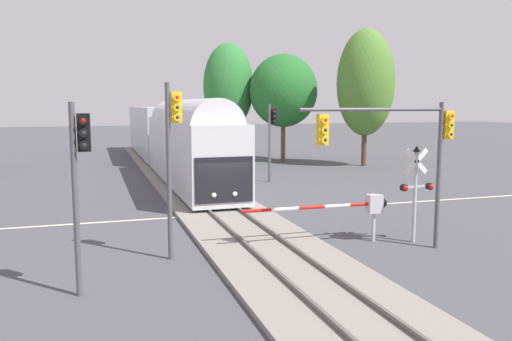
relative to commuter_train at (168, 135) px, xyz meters
name	(u,v)px	position (x,y,z in m)	size (l,w,h in m)	color
ground_plane	(223,214)	(0.00, -17.86, -2.80)	(220.00, 220.00, 0.00)	#47474C
road_centre_stripe	(223,214)	(0.00, -17.86, -2.79)	(44.00, 0.20, 0.01)	beige
railway_track	(223,212)	(0.00, -17.86, -2.70)	(4.40, 80.00, 0.32)	gray
commuter_train	(168,135)	(0.00, 0.00, 0.00)	(3.04, 39.33, 5.16)	silver
crossing_gate_near	(359,206)	(3.65, -24.28, -1.41)	(5.74, 0.40, 1.80)	#B7B7BC
crossing_signal_mast	(416,184)	(5.66, -24.89, -0.57)	(1.36, 0.44, 3.65)	#B2B2B7
traffic_signal_median	(172,143)	(-3.27, -24.29, 1.12)	(0.53, 0.38, 5.86)	#4C4C51
traffic_signal_far_side	(272,130)	(5.63, -8.70, 0.69)	(0.53, 0.38, 5.20)	#4C4C51
traffic_signal_near_right	(401,139)	(4.34, -25.81, 1.19)	(5.81, 0.38, 5.24)	#4C4C51
traffic_signal_near_left	(80,168)	(-6.11, -26.91, 0.70)	(0.53, 0.38, 5.22)	#4C4C51
oak_far_right	(283,91)	(10.87, 3.05, 3.61)	(6.14, 6.14, 9.69)	brown
maple_right_background	(366,83)	(16.16, -2.35, 4.18)	(4.80, 4.80, 11.41)	#4C3828
elm_centre_background	(228,87)	(6.50, 5.97, 4.04)	(4.68, 4.68, 10.84)	#4C3828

